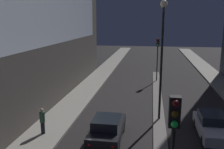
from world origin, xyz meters
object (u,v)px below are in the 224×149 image
(traffic_light_near, at_px, (173,141))
(traffic_light_mid, at_px, (158,50))
(pedestrian_on_left_sidewalk, at_px, (42,120))
(car_left_lane, at_px, (107,128))
(street_lamp, at_px, (162,42))
(car_right_lane, at_px, (212,126))

(traffic_light_near, bearing_deg, traffic_light_mid, 90.00)
(pedestrian_on_left_sidewalk, bearing_deg, car_left_lane, 1.16)
(traffic_light_mid, bearing_deg, street_lamp, -90.00)
(traffic_light_near, height_order, street_lamp, street_lamp)
(traffic_light_near, relative_size, car_right_lane, 1.20)
(car_right_lane, xyz_separation_m, pedestrian_on_left_sidewalk, (-10.32, -1.49, 0.29))
(street_lamp, height_order, pedestrian_on_left_sidewalk, street_lamp)
(traffic_light_near, bearing_deg, street_lamp, 90.00)
(traffic_light_near, relative_size, street_lamp, 0.60)
(street_lamp, bearing_deg, car_left_lane, -131.09)
(traffic_light_mid, relative_size, car_left_lane, 1.19)
(traffic_light_near, bearing_deg, car_right_lane, 69.13)
(pedestrian_on_left_sidewalk, bearing_deg, traffic_light_near, -43.24)
(pedestrian_on_left_sidewalk, bearing_deg, car_right_lane, 8.22)
(street_lamp, height_order, car_right_lane, street_lamp)
(traffic_light_near, xyz_separation_m, street_lamp, (0.00, 10.43, 1.90))
(street_lamp, distance_m, car_right_lane, 6.18)
(car_right_lane, bearing_deg, traffic_light_near, -110.87)
(street_lamp, xyz_separation_m, car_left_lane, (-3.14, -3.60, -4.83))
(traffic_light_near, distance_m, street_lamp, 10.60)
(traffic_light_near, bearing_deg, car_left_lane, 114.70)
(traffic_light_near, bearing_deg, pedestrian_on_left_sidewalk, 136.76)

